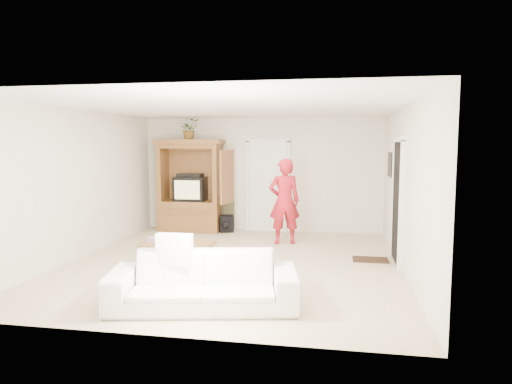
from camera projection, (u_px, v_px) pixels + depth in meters
floor at (233, 263)px, 7.69m from camera, size 6.00×6.00×0.00m
ceiling at (232, 107)px, 7.41m from camera, size 6.00×6.00×0.00m
wall_back at (262, 175)px, 10.49m from camera, size 5.50×0.00×5.50m
wall_front at (166, 213)px, 4.61m from camera, size 5.50×0.00×5.50m
wall_left at (80, 184)px, 8.02m from camera, size 0.00×6.00×6.00m
wall_right at (405, 189)px, 7.08m from camera, size 0.00×6.00×6.00m
armoire at (192, 192)px, 10.47m from camera, size 1.82×1.14×2.10m
door_back at (268, 187)px, 10.46m from camera, size 0.85×0.05×2.04m
doorway_right at (398, 202)px, 7.70m from camera, size 0.05×0.90×2.04m
framed_picture at (390, 165)px, 8.91m from camera, size 0.03×0.60×0.48m
doormat at (370, 260)px, 7.88m from camera, size 0.60×0.40×0.02m
plant at (189, 129)px, 10.29m from camera, size 0.55×0.54×0.46m
man at (284, 201)px, 9.11m from camera, size 0.71×0.56×1.72m
sofa at (203, 281)px, 5.57m from camera, size 2.40×1.31×0.66m
coffee_table at (178, 245)px, 7.39m from camera, size 1.16×0.70×0.42m
towel at (161, 239)px, 7.43m from camera, size 0.45×0.38×0.08m
candle at (188, 239)px, 7.40m from camera, size 0.08×0.08×0.10m
backpack_black at (227, 224)px, 10.34m from camera, size 0.35×0.28×0.38m
backpack_olive at (226, 216)px, 10.58m from camera, size 0.38×0.30×0.68m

